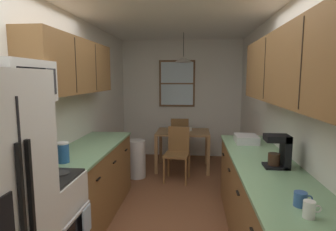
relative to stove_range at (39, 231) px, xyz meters
The scene contains 24 objects.
ground_plane 1.81m from the stove_range, 55.36° to the left, with size 12.00×12.00×0.00m, color brown.
wall_left 1.69m from the stove_range, 103.88° to the left, with size 0.10×9.00×2.55m, color white.
wall_right 2.87m from the stove_range, 31.54° to the left, with size 0.10×9.00×2.55m, color white.
wall_back 4.28m from the stove_range, 76.33° to the left, with size 4.40×0.10×2.55m, color white.
ceiling_slab 2.75m from the stove_range, 55.36° to the left, with size 4.40×9.00×0.08m, color white.
stove_range is the anchor object (origin of this frame).
microwave_over_range 1.24m from the stove_range, behind, with size 0.39×0.62×0.34m.
counter_left 1.20m from the stove_range, 90.27° to the left, with size 0.64×1.77×0.90m.
upper_cabinets_left 1.81m from the stove_range, 97.23° to the left, with size 0.33×1.85×0.63m.
counter_right 2.03m from the stove_range, 11.18° to the left, with size 0.64×3.22×0.90m.
upper_cabinets_right 2.55m from the stove_range, ahead, with size 0.33×2.90×0.65m.
dining_table 3.30m from the stove_range, 71.00° to the left, with size 0.99×0.74×0.73m.
dining_chair_near 2.73m from the stove_range, 68.37° to the left, with size 0.44×0.44×0.90m.
dining_chair_far 3.83m from the stove_range, 75.06° to the left, with size 0.40×0.40×0.90m.
pendant_light 3.67m from the stove_range, 71.00° to the left, with size 0.33×0.33×0.53m.
back_window 4.27m from the stove_range, 77.36° to the left, with size 0.78×0.05×1.01m.
trash_bin 2.60m from the stove_range, 83.48° to the left, with size 0.30×0.30×0.66m, color silver.
storage_canister 0.74m from the stove_range, 90.63° to the left, with size 0.11×0.11×0.20m.
dish_towel 0.39m from the stove_range, 23.66° to the left, with size 0.02×0.16×0.24m, color silver.
coffee_maker 2.23m from the stove_range, 14.82° to the left, with size 0.22×0.18×0.31m.
mug_by_coffeemaker 2.05m from the stove_range, ahead, with size 0.12×0.08×0.10m.
mug_spare 2.07m from the stove_range, 11.62° to the right, with size 0.11×0.07×0.11m.
dish_rack 2.54m from the stove_range, 38.22° to the left, with size 0.28×0.34×0.10m, color silver.
table_serving_bowl 3.41m from the stove_range, 70.09° to the left, with size 0.18×0.18×0.06m, color silver.
Camera 1 is at (0.28, -2.48, 1.73)m, focal length 29.58 mm.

